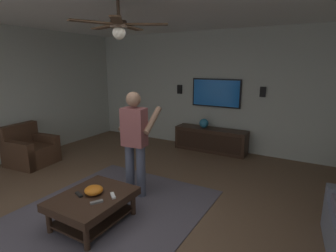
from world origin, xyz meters
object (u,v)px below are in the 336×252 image
(person_standing, at_px, (135,138))
(remote_white, at_px, (113,196))
(coffee_table, at_px, (93,203))
(ceiling_fan, at_px, (119,27))
(tv, at_px, (216,93))
(media_console, at_px, (211,140))
(wall_speaker_left, at_px, (263,92))
(bowl, at_px, (94,190))
(remote_grey, at_px, (97,202))
(vase_round, at_px, (204,123))
(armchair, at_px, (30,151))
(wall_speaker_right, at_px, (180,89))
(remote_black, at_px, (79,194))

(person_standing, relative_size, remote_white, 10.93)
(coffee_table, height_order, ceiling_fan, ceiling_fan)
(tv, relative_size, ceiling_fan, 1.01)
(media_console, height_order, tv, tv)
(tv, relative_size, wall_speaker_left, 5.39)
(person_standing, xyz_separation_m, ceiling_fan, (-0.43, -0.13, 1.54))
(bowl, bearing_deg, remote_grey, -127.42)
(media_console, xyz_separation_m, ceiling_fan, (-3.10, 0.08, 2.20))
(media_console, bearing_deg, vase_round, -86.56)
(armchair, height_order, remote_grey, armchair)
(media_console, xyz_separation_m, person_standing, (-2.66, 0.21, 0.66))
(tv, distance_m, wall_speaker_right, 0.98)
(media_console, relative_size, vase_round, 7.73)
(coffee_table, relative_size, remote_white, 6.67)
(person_standing, height_order, vase_round, person_standing)
(tv, xyz_separation_m, remote_grey, (-3.93, 0.03, -0.95))
(person_standing, height_order, remote_white, person_standing)
(armchair, distance_m, remote_black, 2.76)
(tv, bearing_deg, remote_grey, -0.47)
(armchair, distance_m, media_console, 3.97)
(media_console, height_order, person_standing, person_standing)
(wall_speaker_right, bearing_deg, remote_white, -164.88)
(coffee_table, bearing_deg, tv, -3.33)
(person_standing, height_order, ceiling_fan, ceiling_fan)
(vase_round, bearing_deg, remote_white, -176.56)
(remote_black, bearing_deg, remote_grey, -165.24)
(ceiling_fan, bearing_deg, vase_round, 1.86)
(armchair, bearing_deg, remote_black, -27.67)
(remote_black, height_order, ceiling_fan, ceiling_fan)
(wall_speaker_left, relative_size, ceiling_fan, 0.19)
(media_console, relative_size, remote_white, 11.33)
(remote_white, relative_size, wall_speaker_left, 0.68)
(coffee_table, xyz_separation_m, person_standing, (0.91, -0.01, 0.64))
(coffee_table, bearing_deg, wall_speaker_right, 11.17)
(vase_round, distance_m, wall_speaker_right, 1.13)
(armchair, relative_size, bowl, 3.78)
(wall_speaker_left, bearing_deg, tv, 90.71)
(remote_white, height_order, wall_speaker_right, wall_speaker_right)
(media_console, distance_m, remote_black, 3.69)
(person_standing, xyz_separation_m, remote_black, (-1.00, 0.15, -0.52))
(remote_black, bearing_deg, person_standing, -79.22)
(remote_white, bearing_deg, wall_speaker_left, 112.55)
(person_standing, height_order, remote_grey, person_standing)
(remote_grey, distance_m, wall_speaker_right, 4.18)
(remote_black, bearing_deg, armchair, -1.71)
(coffee_table, relative_size, ceiling_fan, 0.85)
(tv, distance_m, remote_grey, 4.05)
(ceiling_fan, bearing_deg, wall_speaker_right, 15.00)
(wall_speaker_left, height_order, wall_speaker_right, wall_speaker_left)
(vase_round, bearing_deg, wall_speaker_left, -77.92)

